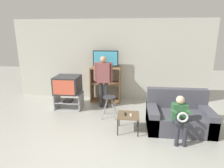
{
  "coord_description": "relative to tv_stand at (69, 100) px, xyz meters",
  "views": [
    {
      "loc": [
        0.71,
        -2.8,
        2.13
      ],
      "look_at": [
        0.2,
        1.78,
        0.9
      ],
      "focal_mm": 30.0,
      "sensor_mm": 36.0,
      "label": 1
    }
  ],
  "objects": [
    {
      "name": "wall_back",
      "position": [
        1.13,
        1.04,
        1.06
      ],
      "size": [
        6.4,
        0.06,
        2.6
      ],
      "color": "beige",
      "rests_on": "ground_plane"
    },
    {
      "name": "remote_control_white",
      "position": [
        1.83,
        -1.21,
        0.17
      ],
      "size": [
        0.04,
        0.15,
        0.02
      ],
      "primitive_type": "cube",
      "rotation": [
        0.0,
        0.0,
        0.03
      ],
      "color": "silver",
      "rests_on": "snack_table"
    },
    {
      "name": "snack_table",
      "position": [
        1.78,
        -1.17,
        0.11
      ],
      "size": [
        0.48,
        0.48,
        0.4
      ],
      "color": "brown",
      "rests_on": "ground_plane"
    },
    {
      "name": "person_seated_child",
      "position": [
        2.81,
        -1.43,
        0.31
      ],
      "size": [
        0.33,
        0.43,
        0.94
      ],
      "color": "#2D2D38",
      "rests_on": "ground_plane"
    },
    {
      "name": "tv_stand",
      "position": [
        0.0,
        0.0,
        0.0
      ],
      "size": [
        0.77,
        0.5,
        0.49
      ],
      "color": "#A8A8AD",
      "rests_on": "ground_plane"
    },
    {
      "name": "television_main",
      "position": [
        -0.0,
        -0.01,
        0.49
      ],
      "size": [
        0.68,
        0.67,
        0.49
      ],
      "color": "#2D2D33",
      "rests_on": "tv_stand"
    },
    {
      "name": "person_standing_adult",
      "position": [
        1.01,
        0.2,
        0.68
      ],
      "size": [
        0.53,
        0.2,
        1.53
      ],
      "color": "#2D2D33",
      "rests_on": "ground_plane"
    },
    {
      "name": "media_shelf",
      "position": [
        0.99,
        0.73,
        0.33
      ],
      "size": [
        0.94,
        0.47,
        1.12
      ],
      "color": "#8E6642",
      "rests_on": "ground_plane"
    },
    {
      "name": "remote_control_black",
      "position": [
        1.71,
        -1.16,
        0.17
      ],
      "size": [
        0.05,
        0.15,
        0.02
      ],
      "primitive_type": "cube",
      "rotation": [
        0.0,
        0.0,
        0.07
      ],
      "color": "black",
      "rests_on": "snack_table"
    },
    {
      "name": "couch",
      "position": [
        2.92,
        -0.89,
        0.04
      ],
      "size": [
        1.42,
        0.92,
        0.87
      ],
      "color": "#4C4C56",
      "rests_on": "ground_plane"
    },
    {
      "name": "folding_stool",
      "position": [
        1.27,
        -0.47,
        0.22
      ],
      "size": [
        0.38,
        0.4,
        0.57
      ],
      "color": "#99999E",
      "rests_on": "ground_plane"
    },
    {
      "name": "ground_plane",
      "position": [
        1.13,
        -2.22,
        -0.24
      ],
      "size": [
        18.0,
        18.0,
        0.0
      ],
      "primitive_type": "plane",
      "color": "#ADADA3"
    },
    {
      "name": "television_flat",
      "position": [
        0.99,
        0.74,
        1.13
      ],
      "size": [
        0.79,
        0.2,
        0.52
      ],
      "color": "black",
      "rests_on": "media_shelf"
    }
  ]
}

